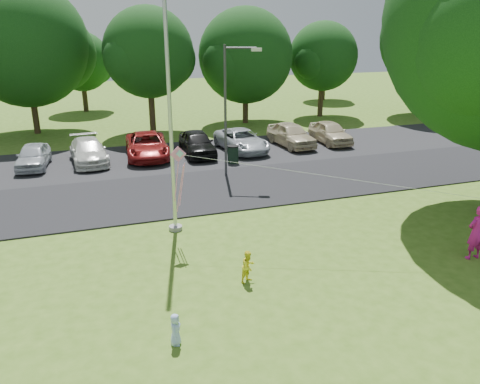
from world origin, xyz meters
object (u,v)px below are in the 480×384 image
object	(u,v)px
child_yellow	(248,267)
child_blue	(175,330)
street_lamp	(230,100)
flagpole	(170,121)
trash_can	(233,155)
woman	(476,233)
kite	(191,168)

from	to	relation	value
child_yellow	child_blue	world-z (taller)	child_yellow
street_lamp	child_blue	xyz separation A→B (m)	(-5.42, -12.64, -3.49)
flagpole	trash_can	size ratio (longest dim) A/B	9.63
woman	flagpole	bearing A→B (deg)	-32.23
flagpole	kite	size ratio (longest dim) A/B	1.09
street_lamp	kite	bearing A→B (deg)	-92.81
kite	child_yellow	bearing A→B (deg)	-70.82
flagpole	child_blue	bearing A→B (deg)	-101.22
woman	child_yellow	xyz separation A→B (m)	(-7.55, 0.96, -0.43)
woman	trash_can	bearing A→B (deg)	-74.11
trash_can	child_yellow	bearing A→B (deg)	-105.88
flagpole	kite	xyz separation A→B (m)	(0.38, -1.34, -1.39)
flagpole	street_lamp	world-z (taller)	flagpole
child_blue	trash_can	bearing A→B (deg)	-1.27
woman	child_yellow	bearing A→B (deg)	-7.92
street_lamp	child_blue	distance (m)	14.19
trash_can	kite	bearing A→B (deg)	-115.70
flagpole	child_blue	xyz separation A→B (m)	(-1.33, -6.71, -3.75)
street_lamp	child_yellow	distance (m)	11.30
trash_can	kite	distance (m)	10.61
kite	woman	bearing A→B (deg)	-23.31
street_lamp	child_yellow	world-z (taller)	street_lamp
child_yellow	kite	world-z (taller)	kite
child_yellow	kite	xyz separation A→B (m)	(-0.94, 3.14, 2.27)
street_lamp	kite	distance (m)	8.24
woman	street_lamp	bearing A→B (deg)	-67.86
trash_can	child_blue	bearing A→B (deg)	-112.86
flagpole	woman	size ratio (longest dim) A/B	5.37
trash_can	woman	distance (m)	14.03
flagpole	child_blue	size ratio (longest dim) A/B	12.11
street_lamp	trash_can	bearing A→B (deg)	93.52
kite	street_lamp	bearing A→B (deg)	65.42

